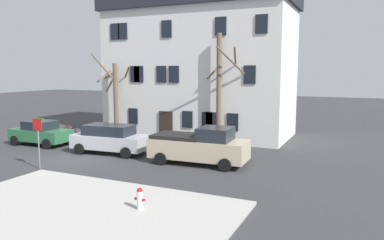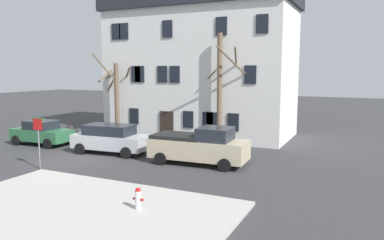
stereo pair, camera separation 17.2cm
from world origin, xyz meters
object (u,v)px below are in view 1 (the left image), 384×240
street_sign_pole (38,133)px  car_green_sedan (40,133)px  tree_bare_mid (220,87)px  fire_hydrant (140,198)px  car_silver_wagon (110,138)px  building_main (200,57)px  pickup_truck_beige (199,146)px  tree_bare_near (115,94)px  bicycle_leaning (70,131)px

street_sign_pole → car_green_sedan: bearing=136.1°
tree_bare_mid → car_green_sedan: tree_bare_mid is taller
tree_bare_mid → street_sign_pole: tree_bare_mid is taller
fire_hydrant → car_silver_wagon: bearing=132.8°
car_green_sedan → street_sign_pole: (4.92, -4.74, 1.05)m
car_green_sedan → building_main: bearing=46.9°
car_silver_wagon → pickup_truck_beige: 6.04m
tree_bare_near → bicycle_leaning: tree_bare_near is taller
car_green_sedan → fire_hydrant: bearing=-30.7°
street_sign_pole → fire_hydrant: bearing=-20.0°
building_main → fire_hydrant: bearing=-73.7°
tree_bare_near → street_sign_pole: tree_bare_near is taller
pickup_truck_beige → bicycle_leaning: (-12.81, 4.00, -0.63)m
building_main → bicycle_leaning: bearing=-151.2°
tree_bare_mid → fire_hydrant: size_ratio=9.37×
tree_bare_mid → fire_hydrant: 13.07m
building_main → pickup_truck_beige: 10.98m
pickup_truck_beige → street_sign_pole: size_ratio=2.02×
tree_bare_mid → fire_hydrant: bearing=-82.5°
car_silver_wagon → fire_hydrant: (6.92, -7.48, -0.39)m
car_silver_wagon → pickup_truck_beige: size_ratio=0.90×
car_silver_wagon → tree_bare_near: bearing=122.6°
car_green_sedan → tree_bare_near: bearing=59.5°
tree_bare_near → car_green_sedan: (-2.80, -4.75, -2.43)m
car_green_sedan → street_sign_pole: size_ratio=1.59×
car_green_sedan → fire_hydrant: size_ratio=5.32×
street_sign_pole → tree_bare_mid: bearing=56.8°
tree_bare_mid → street_sign_pole: size_ratio=2.80×
tree_bare_near → bicycle_leaning: size_ratio=3.77×
tree_bare_near → car_silver_wagon: (3.13, -4.90, -2.34)m
building_main → car_silver_wagon: size_ratio=2.99×
car_green_sedan → bicycle_leaning: bearing=102.5°
building_main → fire_hydrant: size_ratio=18.14×
car_silver_wagon → fire_hydrant: car_silver_wagon is taller
tree_bare_near → building_main: bearing=36.4°
tree_bare_mid → car_green_sedan: (-11.22, -4.88, -3.11)m
building_main → car_green_sedan: 12.96m
fire_hydrant → car_green_sedan: bearing=149.3°
building_main → tree_bare_mid: bearing=-50.3°
street_sign_pole → car_silver_wagon: bearing=77.5°
building_main → tree_bare_near: size_ratio=2.29×
car_green_sedan → pickup_truck_beige: (11.98, -0.26, 0.16)m
building_main → car_green_sedan: building_main is taller
street_sign_pole → bicycle_leaning: (-5.75, 8.49, -1.52)m
car_green_sedan → pickup_truck_beige: pickup_truck_beige is taller
street_sign_pole → building_main: bearing=76.7°
pickup_truck_beige → fire_hydrant: 7.44m
tree_bare_mid → fire_hydrant: tree_bare_mid is taller
car_silver_wagon → bicycle_leaning: 7.83m
building_main → bicycle_leaning: building_main is taller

